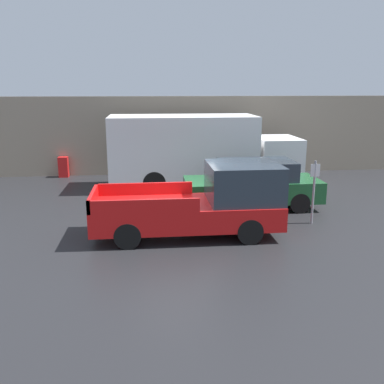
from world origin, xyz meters
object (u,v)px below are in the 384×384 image
Objects in this scene: car at (253,184)px; pickup_truck at (205,203)px; parking_sign at (314,188)px; delivery_truck at (197,149)px; newspaper_box at (64,167)px.

pickup_truck is at bearing -128.15° from car.
pickup_truck is 1.13× the size of car.
pickup_truck is at bearing -169.32° from parking_sign.
parking_sign is at bearing 10.68° from pickup_truck.
delivery_truck is 6.85m from newspaper_box.
pickup_truck is 5.55× the size of newspaper_box.
pickup_truck is 6.33m from delivery_truck.
parking_sign is (3.58, 0.68, 0.18)m from pickup_truck.
parking_sign is (3.07, -5.60, -0.51)m from delivery_truck.
pickup_truck is 3.65m from parking_sign.
delivery_truck is 4.01× the size of parking_sign.
delivery_truck is at bearing 118.74° from parking_sign.
delivery_truck reaches higher than car.
newspaper_box is (-7.82, 6.20, -0.38)m from car.
delivery_truck is at bearing 85.32° from pickup_truck.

